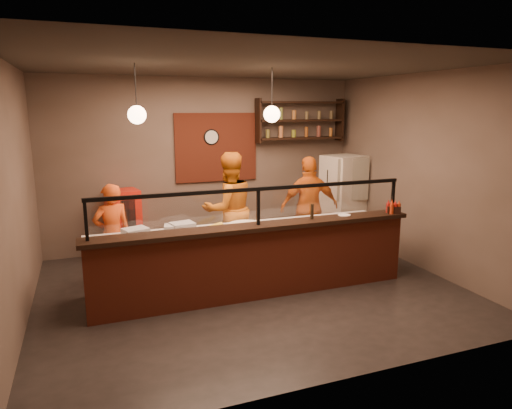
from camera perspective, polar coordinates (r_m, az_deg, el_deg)
name	(u,v)px	position (r m, az deg, el deg)	size (l,w,h in m)	color
floor	(251,289)	(6.90, -0.63, -10.50)	(6.00, 6.00, 0.00)	black
ceiling	(250,65)	(6.40, -0.70, 17.01)	(6.00, 6.00, 0.00)	#38332B
wall_back	(206,163)	(8.83, -6.25, 5.14)	(6.00, 6.00, 0.00)	brown
wall_left	(14,197)	(6.14, -28.01, 0.83)	(5.00, 5.00, 0.00)	brown
wall_right	(422,172)	(7.99, 20.04, 3.78)	(5.00, 5.00, 0.00)	brown
wall_front	(344,224)	(4.25, 10.97, -2.36)	(6.00, 6.00, 0.00)	brown
brick_patch	(216,147)	(8.82, -4.98, 7.12)	(1.60, 0.04, 1.30)	maroon
service_counter	(258,263)	(6.46, 0.28, -7.35)	(4.60, 0.25, 1.00)	maroon
counter_ledge	(258,227)	(6.30, 0.28, -2.80)	(4.70, 0.37, 0.06)	black
worktop_cabinet	(246,258)	(6.93, -1.21, -6.65)	(4.60, 0.75, 0.85)	gray
worktop	(246,229)	(6.80, -1.23, -3.06)	(4.60, 0.75, 0.05)	silver
sneeze_guard	(258,203)	(6.23, 0.28, 0.23)	(4.50, 0.05, 0.52)	white
wall_shelving	(300,120)	(9.27, 5.57, 10.43)	(1.84, 0.28, 0.85)	black
wall_clock	(211,137)	(8.77, -5.62, 8.39)	(0.30, 0.30, 0.04)	black
pendant_left	(137,115)	(6.23, -14.66, 10.81)	(0.24, 0.24, 0.77)	black
pendant_right	(272,114)	(6.71, 1.99, 11.24)	(0.24, 0.24, 0.77)	black
cook_left	(112,234)	(7.22, -17.53, -3.57)	(0.56, 0.37, 1.55)	#DA4A14
cook_mid	(229,209)	(7.73, -3.41, -0.56)	(0.94, 0.73, 1.93)	#CA6913
cook_right	(309,207)	(8.19, 6.69, -0.32)	(1.06, 0.44, 1.81)	#CE5B13
fridge	(343,199)	(9.27, 10.81, 0.72)	(0.72, 0.67, 1.73)	beige
red_cooler	(124,224)	(8.41, -16.17, -2.41)	(0.53, 0.49, 1.24)	red
pizza_dough	(246,224)	(6.92, -1.24, -2.51)	(0.57, 0.57, 0.01)	white
prep_tub_a	(136,234)	(6.36, -14.82, -3.57)	(0.31, 0.25, 0.16)	silver
prep_tub_b	(183,228)	(6.52, -9.16, -2.92)	(0.32, 0.25, 0.16)	silver
prep_tub_c	(174,230)	(6.49, -10.16, -3.12)	(0.28, 0.22, 0.14)	silver
rolling_pin	(213,227)	(6.72, -5.45, -2.78)	(0.07, 0.07, 0.39)	yellow
condiment_caddy	(393,209)	(7.30, 16.79, -0.59)	(0.19, 0.15, 0.11)	black
pepper_mill	(312,211)	(6.64, 7.02, -0.87)	(0.05, 0.05, 0.22)	black
small_plate	(344,215)	(6.96, 10.97, -1.30)	(0.19, 0.19, 0.01)	white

